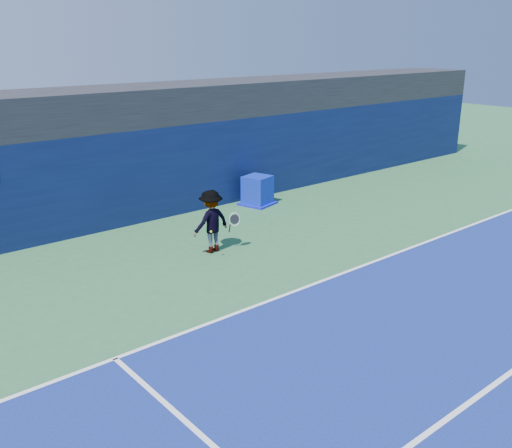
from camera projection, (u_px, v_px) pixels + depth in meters
name	position (u px, v px, depth m)	size (l,w,h in m)	color
ground	(409.00, 335.00, 11.54)	(80.00, 80.00, 0.00)	#2D6539
baseline	(305.00, 287.00, 13.72)	(24.00, 0.10, 0.01)	white
service_line	(504.00, 377.00, 10.08)	(24.00, 0.10, 0.01)	white
stadium_band	(127.00, 105.00, 18.80)	(36.00, 3.00, 1.20)	black
back_wall_assembly	(146.00, 173.00, 18.72)	(36.00, 1.03, 3.00)	#0B153D
equipment_cart	(257.00, 191.00, 20.45)	(1.34, 1.34, 1.04)	#0C20AF
tennis_player	(211.00, 221.00, 15.78)	(1.34, 0.75, 1.78)	silver
tennis_ball	(211.00, 232.00, 15.15)	(0.06, 0.06, 0.06)	#C2D818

